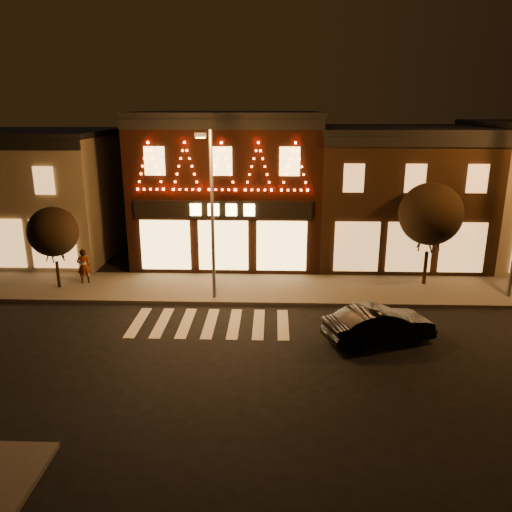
{
  "coord_description": "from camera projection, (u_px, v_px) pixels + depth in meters",
  "views": [
    {
      "loc": [
        2.56,
        -15.16,
        8.63
      ],
      "look_at": [
        1.89,
        4.0,
        2.92
      ],
      "focal_mm": 35.58,
      "sensor_mm": 36.0,
      "label": 1
    }
  ],
  "objects": [
    {
      "name": "ground",
      "position": [
        196.0,
        372.0,
        17.07
      ],
      "size": [
        120.0,
        120.0,
        0.0
      ],
      "primitive_type": "plane",
      "color": "black",
      "rests_on": "ground"
    },
    {
      "name": "sidewalk_far",
      "position": [
        261.0,
        289.0,
        24.64
      ],
      "size": [
        44.0,
        4.0,
        0.15
      ],
      "primitive_type": "cube",
      "color": "#47423D",
      "rests_on": "ground"
    },
    {
      "name": "building_left",
      "position": [
        10.0,
        193.0,
        29.86
      ],
      "size": [
        12.2,
        8.28,
        7.3
      ],
      "color": "#786C55",
      "rests_on": "ground"
    },
    {
      "name": "building_pulp",
      "position": [
        229.0,
        186.0,
        29.27
      ],
      "size": [
        10.2,
        8.34,
        8.3
      ],
      "color": "black",
      "rests_on": "ground"
    },
    {
      "name": "building_right_a",
      "position": [
        394.0,
        194.0,
        29.08
      ],
      "size": [
        9.2,
        8.28,
        7.5
      ],
      "color": "#382213",
      "rests_on": "ground"
    },
    {
      "name": "streetlamp_mid",
      "position": [
        211.0,
        204.0,
        21.88
      ],
      "size": [
        0.54,
        1.73,
        7.51
      ],
      "rotation": [
        0.0,
        0.0,
        0.14
      ],
      "color": "#59595E",
      "rests_on": "sidewalk_far"
    },
    {
      "name": "tree_left",
      "position": [
        53.0,
        232.0,
        23.89
      ],
      "size": [
        2.36,
        2.36,
        3.94
      ],
      "rotation": [
        0.0,
        0.0,
        0.07
      ],
      "color": "black",
      "rests_on": "sidewalk_far"
    },
    {
      "name": "tree_right",
      "position": [
        431.0,
        214.0,
        24.13
      ],
      "size": [
        3.0,
        3.0,
        5.02
      ],
      "rotation": [
        0.0,
        0.0,
        0.04
      ],
      "color": "black",
      "rests_on": "sidewalk_far"
    },
    {
      "name": "dark_sedan",
      "position": [
        379.0,
        325.0,
        19.09
      ],
      "size": [
        4.42,
        2.73,
        1.38
      ],
      "primitive_type": "imported",
      "rotation": [
        0.0,
        0.0,
        1.9
      ],
      "color": "black",
      "rests_on": "ground"
    },
    {
      "name": "pedestrian",
      "position": [
        84.0,
        266.0,
        24.99
      ],
      "size": [
        0.74,
        0.61,
        1.73
      ],
      "primitive_type": "imported",
      "rotation": [
        0.0,
        0.0,
        3.5
      ],
      "color": "gray",
      "rests_on": "sidewalk_far"
    }
  ]
}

